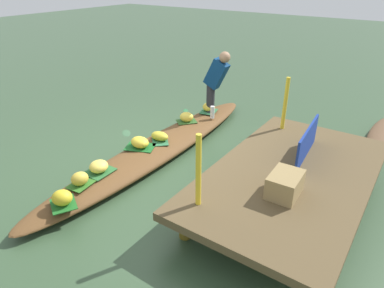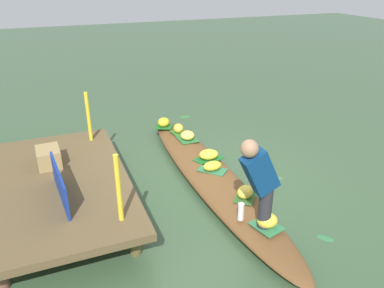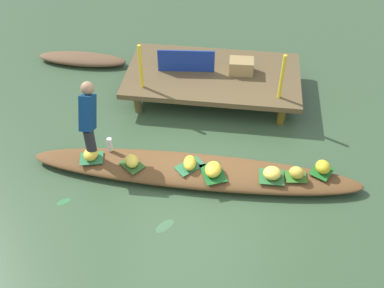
# 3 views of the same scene
# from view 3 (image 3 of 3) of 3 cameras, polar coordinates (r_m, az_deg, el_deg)

# --- Properties ---
(canal_water) EXTENTS (40.00, 40.00, 0.00)m
(canal_water) POSITION_cam_3_polar(r_m,az_deg,el_deg) (7.17, 0.26, -3.98)
(canal_water) COLOR #365033
(canal_water) RESTS_ON ground
(dock_platform) EXTENTS (3.20, 1.80, 0.46)m
(dock_platform) POSITION_cam_3_polar(r_m,az_deg,el_deg) (8.61, 2.61, 8.46)
(dock_platform) COLOR brown
(dock_platform) RESTS_ON ground
(vendor_boat) EXTENTS (5.12, 0.78, 0.22)m
(vendor_boat) POSITION_cam_3_polar(r_m,az_deg,el_deg) (7.09, 0.27, -3.36)
(vendor_boat) COLOR brown
(vendor_boat) RESTS_ON ground
(moored_boat) EXTENTS (1.87, 0.51, 0.19)m
(moored_boat) POSITION_cam_3_polar(r_m,az_deg,el_deg) (9.95, -13.47, 10.23)
(moored_boat) COLOR brown
(moored_boat) RESTS_ON ground
(leaf_mat_0) EXTENTS (0.42, 0.37, 0.01)m
(leaf_mat_0) POSITION_cam_3_polar(r_m,az_deg,el_deg) (7.29, -12.37, -1.72)
(leaf_mat_0) COLOR #2E6F44
(leaf_mat_0) RESTS_ON vendor_boat
(banana_bunch_0) EXTENTS (0.24, 0.27, 0.17)m
(banana_bunch_0) POSITION_cam_3_polar(r_m,az_deg,el_deg) (7.23, -12.47, -1.24)
(banana_bunch_0) COLOR gold
(banana_bunch_0) RESTS_ON vendor_boat
(leaf_mat_1) EXTENTS (0.43, 0.42, 0.01)m
(leaf_mat_1) POSITION_cam_3_polar(r_m,az_deg,el_deg) (7.07, -7.43, -2.59)
(leaf_mat_1) COLOR #2E5924
(leaf_mat_1) RESTS_ON vendor_boat
(banana_bunch_1) EXTENTS (0.29, 0.31, 0.18)m
(banana_bunch_1) POSITION_cam_3_polar(r_m,az_deg,el_deg) (7.01, -7.49, -2.08)
(banana_bunch_1) COLOR yellow
(banana_bunch_1) RESTS_ON vendor_boat
(leaf_mat_2) EXTENTS (0.38, 0.34, 0.01)m
(leaf_mat_2) POSITION_cam_3_polar(r_m,az_deg,el_deg) (6.94, 9.84, -4.03)
(leaf_mat_2) COLOR #2B6732
(leaf_mat_2) RESTS_ON vendor_boat
(banana_bunch_2) EXTENTS (0.31, 0.30, 0.16)m
(banana_bunch_2) POSITION_cam_3_polar(r_m,az_deg,el_deg) (6.88, 9.92, -3.57)
(banana_bunch_2) COLOR #F6D753
(banana_bunch_2) RESTS_ON vendor_boat
(leaf_mat_3) EXTENTS (0.47, 0.53, 0.01)m
(leaf_mat_3) POSITION_cam_3_polar(r_m,az_deg,el_deg) (6.90, 2.63, -3.63)
(leaf_mat_3) COLOR #1B5E24
(leaf_mat_3) RESTS_ON vendor_boat
(banana_bunch_3) EXTENTS (0.28, 0.34, 0.16)m
(banana_bunch_3) POSITION_cam_3_polar(r_m,az_deg,el_deg) (6.84, 2.65, -3.16)
(banana_bunch_3) COLOR yellow
(banana_bunch_3) RESTS_ON vendor_boat
(leaf_mat_4) EXTENTS (0.49, 0.48, 0.01)m
(leaf_mat_4) POSITION_cam_3_polar(r_m,az_deg,el_deg) (6.99, -0.27, -2.77)
(leaf_mat_4) COLOR #2E6E44
(leaf_mat_4) RESTS_ON vendor_boat
(banana_bunch_4) EXTENTS (0.22, 0.32, 0.14)m
(banana_bunch_4) POSITION_cam_3_polar(r_m,az_deg,el_deg) (6.94, -0.27, -2.36)
(banana_bunch_4) COLOR gold
(banana_bunch_4) RESTS_ON vendor_boat
(leaf_mat_5) EXTENTS (0.41, 0.43, 0.01)m
(leaf_mat_5) POSITION_cam_3_polar(r_m,az_deg,el_deg) (7.19, 15.83, -3.27)
(leaf_mat_5) COLOR #1E6322
(leaf_mat_5) RESTS_ON vendor_boat
(banana_bunch_5) EXTENTS (0.30, 0.31, 0.19)m
(banana_bunch_5) POSITION_cam_3_polar(r_m,az_deg,el_deg) (7.13, 15.96, -2.75)
(banana_bunch_5) COLOR gold
(banana_bunch_5) RESTS_ON vendor_boat
(leaf_mat_6) EXTENTS (0.34, 0.28, 0.01)m
(leaf_mat_6) POSITION_cam_3_polar(r_m,az_deg,el_deg) (7.01, 12.77, -3.99)
(leaf_mat_6) COLOR #316E23
(leaf_mat_6) RESTS_ON vendor_boat
(banana_bunch_6) EXTENTS (0.27, 0.25, 0.18)m
(banana_bunch_6) POSITION_cam_3_polar(r_m,az_deg,el_deg) (6.95, 12.88, -3.48)
(banana_bunch_6) COLOR gold
(banana_bunch_6) RESTS_ON vendor_boat
(vendor_person) EXTENTS (0.20, 0.50, 1.21)m
(vendor_person) POSITION_cam_3_polar(r_m,az_deg,el_deg) (6.95, -12.74, 3.19)
(vendor_person) COLOR #28282D
(vendor_person) RESTS_ON vendor_boat
(water_bottle) EXTENTS (0.08, 0.08, 0.23)m
(water_bottle) POSITION_cam_3_polar(r_m,az_deg,el_deg) (7.30, -10.17, -0.04)
(water_bottle) COLOR silver
(water_bottle) RESTS_ON vendor_boat
(market_banner) EXTENTS (1.04, 0.12, 0.43)m
(market_banner) POSITION_cam_3_polar(r_m,az_deg,el_deg) (8.51, -0.74, 10.26)
(market_banner) COLOR navy
(market_banner) RESTS_ON dock_platform
(railing_post_west) EXTENTS (0.06, 0.06, 0.83)m
(railing_post_west) POSITION_cam_3_polar(r_m,az_deg,el_deg) (8.03, -6.39, 9.53)
(railing_post_west) COLOR yellow
(railing_post_west) RESTS_ON dock_platform
(railing_post_east) EXTENTS (0.06, 0.06, 0.83)m
(railing_post_east) POSITION_cam_3_polar(r_m,az_deg,el_deg) (7.86, 11.11, 8.18)
(railing_post_east) COLOR yellow
(railing_post_east) RESTS_ON dock_platform
(produce_crate) EXTENTS (0.45, 0.34, 0.26)m
(produce_crate) POSITION_cam_3_polar(r_m,az_deg,el_deg) (8.57, 6.14, 9.58)
(produce_crate) COLOR #977D4E
(produce_crate) RESTS_ON dock_platform
(drifting_plant_1) EXTENTS (0.32, 0.33, 0.01)m
(drifting_plant_1) POSITION_cam_3_polar(r_m,az_deg,el_deg) (6.53, -3.38, -10.13)
(drifting_plant_1) COLOR #3C6441
(drifting_plant_1) RESTS_ON ground
(drifting_plant_2) EXTENTS (0.24, 0.22, 0.01)m
(drifting_plant_2) POSITION_cam_3_polar(r_m,az_deg,el_deg) (7.06, -15.65, -6.92)
(drifting_plant_2) COLOR #2F6E3E
(drifting_plant_2) RESTS_ON ground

